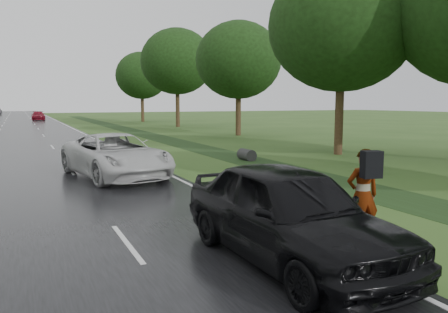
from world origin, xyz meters
TOP-DOWN VIEW (x-y plane):
  - road at (0.00, 45.00)m, footprint 14.00×180.00m
  - edge_stripe_east at (6.75, 45.00)m, footprint 0.12×180.00m
  - center_line at (0.00, 45.00)m, footprint 0.12×180.00m
  - drainage_ditch at (11.50, 18.71)m, footprint 2.20×120.00m
  - tree_east_b at (17.00, 10.00)m, footprint 7.60×7.60m
  - tree_east_c at (18.20, 24.00)m, footprint 7.00×7.00m
  - tree_east_d at (17.80, 38.00)m, footprint 8.00×8.00m
  - tree_east_f at (17.50, 52.00)m, footprint 7.20×7.20m
  - pedestrian at (7.78, -1.75)m, footprint 0.89×0.88m
  - white_pickup at (4.86, 7.75)m, footprint 3.55×6.04m
  - dark_sedan at (5.82, -2.12)m, footprint 2.12×5.03m
  - far_car_red at (4.43, 62.47)m, footprint 2.00×4.65m

SIDE VIEW (x-z plane):
  - road at x=0.00m, z-range 0.00..0.04m
  - drainage_ditch at x=11.50m, z-range -0.24..0.32m
  - edge_stripe_east at x=6.75m, z-range 0.04..0.05m
  - center_line at x=0.00m, z-range 0.04..0.05m
  - far_car_red at x=4.43m, z-range 0.04..1.37m
  - white_pickup at x=4.86m, z-range 0.04..1.62m
  - dark_sedan at x=5.82m, z-range 0.04..1.74m
  - pedestrian at x=7.78m, z-range 0.03..1.89m
  - tree_east_c at x=18.20m, z-range 1.49..10.78m
  - tree_east_f at x=17.50m, z-range 1.56..11.18m
  - tree_east_b at x=17.00m, z-range 1.63..11.74m
  - tree_east_d at x=17.80m, z-range 1.77..12.53m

